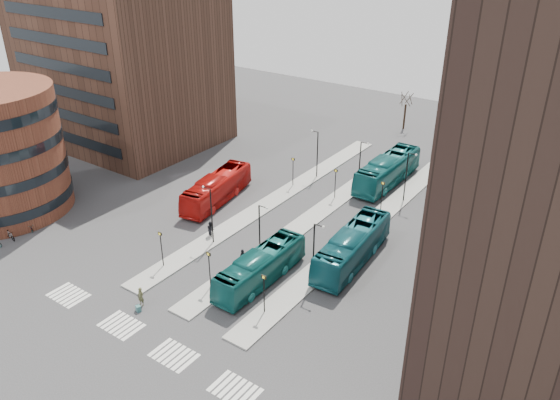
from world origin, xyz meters
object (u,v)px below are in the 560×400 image
Objects in this scene: teal_bus_a at (261,267)px; teal_bus_c at (353,246)px; bicycle_mid at (10,235)px; traveller at (141,297)px; commuter_b at (242,258)px; red_bus at (217,188)px; commuter_a at (211,229)px; commuter_c at (250,276)px; bicycle_far at (30,227)px; suitcase at (138,308)px; teal_bus_b at (388,170)px; teal_bus_d at (462,165)px.

teal_bus_c reaches higher than teal_bus_a.
teal_bus_c reaches higher than bicycle_mid.
commuter_b is (3.29, 9.72, 0.03)m from traveller.
red_bus reaches higher than commuter_a.
red_bus is 20.23m from traveller.
commuter_c reaches higher than bicycle_far.
teal_bus_a reaches higher than commuter_b.
commuter_b is 3.07m from commuter_c.
red_bus reaches higher than traveller.
teal_bus_b is (6.01, 35.45, 1.54)m from suitcase.
commuter_b is at bearing -107.97° from teal_bus_d.
red_bus is 1.07× the size of teal_bus_a.
teal_bus_d is 33.63m from commuter_b.
commuter_a is (-9.25, -22.65, -0.93)m from teal_bus_b.
bicycle_far is (-30.79, -14.52, -1.32)m from teal_bus_c.
bicycle_far reaches higher than suitcase.
teal_bus_b reaches higher than teal_bus_d.
teal_bus_a is 6.86× the size of commuter_c.
suitcase is 0.31× the size of commuter_b.
teal_bus_c reaches higher than red_bus.
bicycle_mid is 2.27m from bicycle_far.
commuter_a is at bearing -111.74° from teal_bus_b.
red_bus is at bearing 169.17° from teal_bus_c.
commuter_a reaches higher than bicycle_far.
suitcase is at bearing -66.67° from traveller.
red_bus is at bearing -130.97° from teal_bus_b.
commuter_c is at bearing -62.45° from bicycle_far.
teal_bus_d is at bearing 81.47° from teal_bus_c.
commuter_a is at bearing 121.48° from suitcase.
suitcase is 44.48m from teal_bus_d.
teal_bus_b is 7.32× the size of commuter_a.
traveller reaches higher than commuter_c.
teal_bus_c is 7.15× the size of traveller.
red_bus is 22.38m from bicycle_mid.
teal_bus_c is at bearing 55.87° from teal_bus_a.
teal_bus_a is 33.85m from teal_bus_d.
teal_bus_b is 7.54× the size of traveller.
commuter_a is 1.16× the size of bicycle_far.
teal_bus_a reaches higher than traveller.
commuter_b is at bearing 64.56° from traveller.
commuter_b is at bearing 160.77° from teal_bus_a.
commuter_b is at bearing 91.94° from suitcase.
traveller is at bearing -128.92° from teal_bus_c.
teal_bus_b is 41.77m from bicycle_far.
teal_bus_d is 7.40× the size of traveller.
teal_bus_c is 6.90× the size of commuter_b.
red_bus is 6.92× the size of bicycle_mid.
teal_bus_b is (0.20, 26.02, 0.28)m from teal_bus_a.
commuter_c is (5.71, 7.84, -0.06)m from traveller.
suitcase is at bearing 122.31° from commuter_a.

